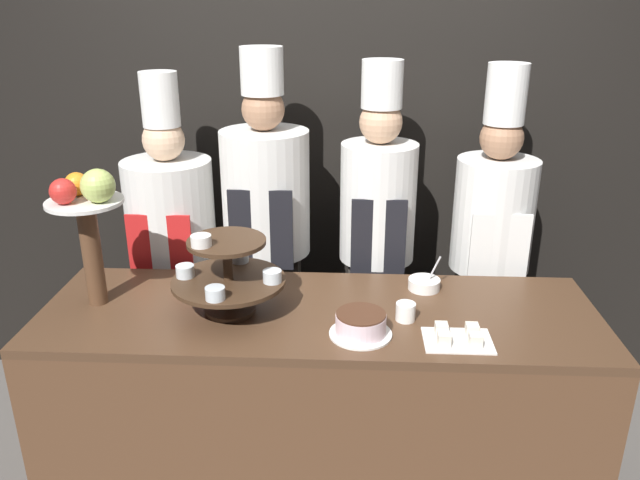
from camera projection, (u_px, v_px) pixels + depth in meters
name	position (u px, v px, depth m)	size (l,w,h in m)	color
wall_back	(329.00, 128.00, 3.13)	(10.00, 0.06, 2.80)	black
buffet_counter	(319.00, 407.00, 2.55)	(2.13, 0.70, 0.89)	brown
tiered_stand	(227.00, 273.00, 2.32)	(0.43, 0.43, 0.33)	#3D2819
fruit_pedestal	(87.00, 212.00, 2.31)	(0.28, 0.28, 0.55)	brown
cake_round	(361.00, 325.00, 2.20)	(0.22, 0.22, 0.09)	white
cup_white	(406.00, 312.00, 2.30)	(0.07, 0.07, 0.07)	white
cake_square_tray	(458.00, 337.00, 2.17)	(0.24, 0.17, 0.05)	white
serving_bowl_far	(424.00, 284.00, 2.55)	(0.13, 0.13, 0.15)	white
chef_left	(173.00, 244.00, 2.99)	(0.41, 0.41, 1.71)	#28282D
chef_center_left	(267.00, 228.00, 2.93)	(0.40, 0.40, 1.82)	#38332D
chef_center_right	(377.00, 233.00, 2.91)	(0.35, 0.35, 1.77)	#38332D
chef_right	(490.00, 243.00, 2.90)	(0.37, 0.37, 1.76)	black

